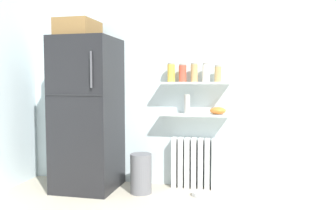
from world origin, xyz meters
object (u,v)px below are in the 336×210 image
storage_jar_3 (206,73)px  vase (187,104)px  pet_food_bowl (200,194)px  trash_bin (141,173)px  refrigerator (87,110)px  storage_jar_1 (183,73)px  storage_jar_2 (194,72)px  radiator (194,163)px  storage_jar_0 (171,72)px  storage_jar_4 (218,74)px  shelf_bowl (218,111)px

storage_jar_3 → vase: storage_jar_3 is taller
vase → pet_food_bowl: (0.19, -0.24, -1.02)m
trash_bin → refrigerator: bearing=176.7°
refrigerator → storage_jar_1: bearing=11.9°
storage_jar_2 → trash_bin: size_ratio=0.49×
radiator → storage_jar_1: 1.12m
storage_jar_0 → trash_bin: size_ratio=0.50×
refrigerator → storage_jar_1: size_ratio=9.30×
radiator → storage_jar_4: (0.28, -0.03, 1.10)m
storage_jar_0 → storage_jar_4: bearing=-0.0°
refrigerator → radiator: (1.28, 0.27, -0.66)m
storage_jar_2 → storage_jar_3: size_ratio=1.03×
refrigerator → storage_jar_3: 1.51m
radiator → storage_jar_2: (0.00, -0.03, 1.11)m
radiator → vase: (-0.09, -0.03, 0.73)m
storage_jar_4 → storage_jar_1: bearing=180.0°
refrigerator → shelf_bowl: 1.59m
storage_jar_1 → storage_jar_4: (0.43, -0.00, -0.01)m
refrigerator → radiator: bearing=11.9°
vase → trash_bin: bearing=-150.8°
pet_food_bowl → storage_jar_3: bearing=81.3°
storage_jar_1 → pet_food_bowl: storage_jar_1 is taller
pet_food_bowl → trash_bin: bearing=-176.8°
radiator → storage_jar_1: storage_jar_1 is taller
radiator → storage_jar_4: size_ratio=3.14×
storage_jar_3 → pet_food_bowl: size_ratio=1.25×
refrigerator → shelf_bowl: size_ratio=10.70×
storage_jar_4 → shelf_bowl: bearing=0.0°
vase → shelf_bowl: (0.37, 0.00, -0.07)m
storage_jar_0 → storage_jar_4: storage_jar_0 is taller
storage_jar_1 → storage_jar_2: storage_jar_2 is taller
radiator → shelf_bowl: size_ratio=3.26×
radiator → trash_bin: bearing=-152.2°
storage_jar_0 → storage_jar_2: bearing=0.0°
storage_jar_2 → vase: bearing=180.0°
radiator → storage_jar_0: storage_jar_0 is taller
vase → storage_jar_2: bearing=0.0°
refrigerator → storage_jar_4: 1.64m
storage_jar_3 → pet_food_bowl: (-0.04, -0.24, -1.40)m
radiator → storage_jar_3: storage_jar_3 is taller
storage_jar_4 → radiator: bearing=174.0°
refrigerator → storage_jar_0: size_ratio=8.79×
trash_bin → storage_jar_2: bearing=25.5°
refrigerator → shelf_bowl: bearing=8.7°
shelf_bowl → pet_food_bowl: 0.99m
shelf_bowl → storage_jar_3: bearing=180.0°
shelf_bowl → pet_food_bowl: bearing=-126.9°
storage_jar_1 → shelf_bowl: bearing=0.0°
radiator → storage_jar_0: (-0.28, -0.03, 1.12)m
storage_jar_0 → vase: 0.43m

